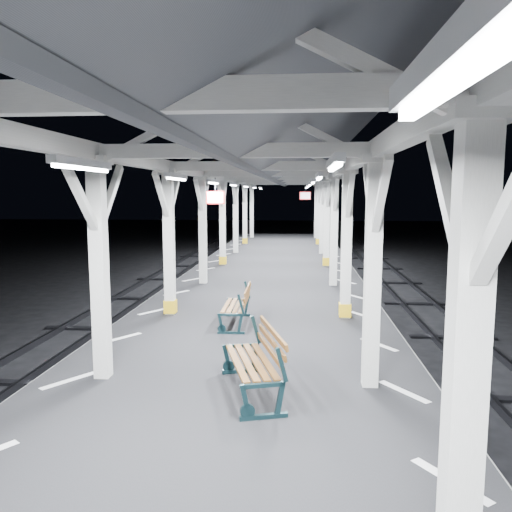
# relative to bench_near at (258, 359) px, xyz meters

# --- Properties ---
(ground) EXTENTS (120.00, 120.00, 0.00)m
(ground) POSITION_rel_bench_near_xyz_m (-0.41, 2.41, -1.49)
(ground) COLOR black
(ground) RESTS_ON ground
(platform) EXTENTS (6.00, 50.00, 1.00)m
(platform) POSITION_rel_bench_near_xyz_m (-0.41, 2.41, -0.99)
(platform) COLOR black
(platform) RESTS_ON ground
(hazard_stripes_left) EXTENTS (1.00, 48.00, 0.01)m
(hazard_stripes_left) POSITION_rel_bench_near_xyz_m (-2.86, 2.41, -0.49)
(hazard_stripes_left) COLOR silver
(hazard_stripes_left) RESTS_ON platform
(hazard_stripes_right) EXTENTS (1.00, 48.00, 0.01)m
(hazard_stripes_right) POSITION_rel_bench_near_xyz_m (2.04, 2.41, -0.49)
(hazard_stripes_right) COLOR silver
(hazard_stripes_right) RESTS_ON platform
(canopy) EXTENTS (5.40, 49.00, 4.65)m
(canopy) POSITION_rel_bench_near_xyz_m (-0.40, 2.39, 3.07)
(canopy) COLOR silver
(canopy) RESTS_ON platform
(bench_near) EXTENTS (1.07, 1.80, 0.92)m
(bench_near) POSITION_rel_bench_near_xyz_m (0.00, 0.00, 0.00)
(bench_near) COLOR #122A2F
(bench_near) RESTS_ON platform
(bench_mid) EXTENTS (0.60, 1.53, 0.82)m
(bench_mid) POSITION_rel_bench_near_xyz_m (-0.70, 3.61, -0.05)
(bench_mid) COLOR #122A2F
(bench_mid) RESTS_ON platform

